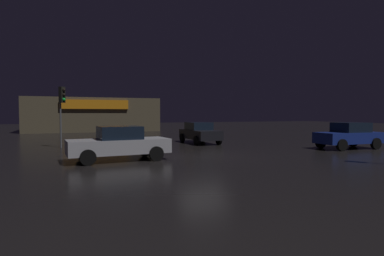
# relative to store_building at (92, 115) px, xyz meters

# --- Properties ---
(ground_plane) EXTENTS (120.00, 120.00, 0.00)m
(ground_plane) POSITION_rel_store_building_xyz_m (3.46, -27.86, -2.04)
(ground_plane) COLOR black
(store_building) EXTENTS (15.57, 8.99, 4.06)m
(store_building) POSITION_rel_store_building_xyz_m (0.00, 0.00, 0.00)
(store_building) COLOR brown
(store_building) RESTS_ON ground
(traffic_signal_opposite) EXTENTS (0.42, 0.42, 3.87)m
(traffic_signal_opposite) POSITION_rel_store_building_xyz_m (-3.31, -20.95, 0.88)
(traffic_signal_opposite) COLOR #595B60
(traffic_signal_opposite) RESTS_ON ground
(car_near) EXTENTS (1.97, 4.26, 1.53)m
(car_near) POSITION_rel_store_building_xyz_m (6.04, -21.22, -1.26)
(car_near) COLOR black
(car_near) RESTS_ON ground
(car_far) EXTENTS (4.67, 2.26, 1.59)m
(car_far) POSITION_rel_store_building_xyz_m (-0.80, -27.94, -1.24)
(car_far) COLOR #B7B7BF
(car_far) RESTS_ON ground
(car_crossing) EXTENTS (4.05, 2.02, 1.62)m
(car_crossing) POSITION_rel_store_building_xyz_m (13.18, -28.05, -1.21)
(car_crossing) COLOR navy
(car_crossing) RESTS_ON ground
(bollard_kerb_a) EXTENTS (0.08, 0.08, 1.09)m
(bollard_kerb_a) POSITION_rel_store_building_xyz_m (1.57, -19.94, -1.49)
(bollard_kerb_a) COLOR #595B60
(bollard_kerb_a) RESTS_ON ground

